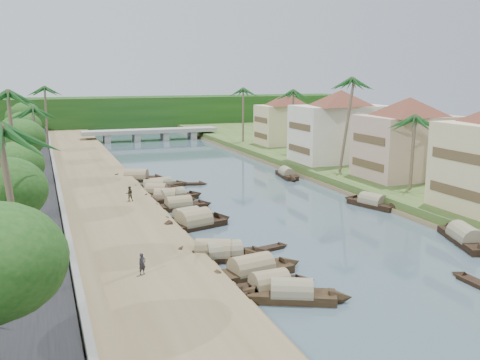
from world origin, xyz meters
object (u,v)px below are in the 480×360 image
object	(u,v)px
sampan_1	(270,286)
person_near	(142,264)
sampan_0	(292,294)
bridge	(150,132)

from	to	relation	value
sampan_1	person_near	xyz separation A→B (m)	(-7.30, 3.84, 1.11)
sampan_0	bridge	bearing A→B (deg)	109.74
bridge	person_near	bearing A→B (deg)	-101.58
bridge	sampan_1	xyz separation A→B (m)	(-8.75, -82.16, -1.31)
sampan_0	sampan_1	xyz separation A→B (m)	(-0.75, 1.62, 0.00)
sampan_1	sampan_0	bearing A→B (deg)	-67.66
sampan_0	sampan_1	size ratio (longest dim) A/B	1.09
person_near	sampan_0	bearing A→B (deg)	-59.85
sampan_0	person_near	bearing A→B (deg)	171.03
sampan_0	person_near	xyz separation A→B (m)	(-8.05, 5.46, 1.11)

